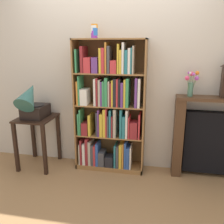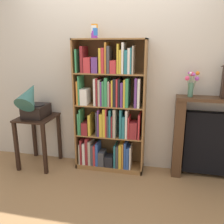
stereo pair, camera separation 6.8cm
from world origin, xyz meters
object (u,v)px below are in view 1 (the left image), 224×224
bookshelf (109,112)px  flower_vase (191,83)px  side_table_left (37,130)px  cup_stack (94,31)px  gramophone (32,102)px  fireplace_mantel (219,139)px

bookshelf → flower_vase: bookshelf is taller
side_table_left → cup_stack: bearing=7.9°
gramophone → flower_vase: bearing=6.4°
flower_vase → side_table_left: bearing=-175.8°
side_table_left → gramophone: size_ratio=1.32×
bookshelf → cup_stack: bearing=179.5°
fireplace_mantel → flower_vase: flower_vase is taller
bookshelf → cup_stack: cup_stack is taller
cup_stack → fireplace_mantel: cup_stack is taller
cup_stack → fireplace_mantel: size_ratio=0.15×
flower_vase → cup_stack: bearing=-178.5°
bookshelf → flower_vase: bearing=1.9°
bookshelf → flower_vase: 1.10m
cup_stack → side_table_left: bearing=-172.1°
gramophone → fireplace_mantel: (2.40, 0.24, -0.43)m
cup_stack → side_table_left: size_ratio=0.23×
bookshelf → cup_stack: 1.04m
side_table_left → flower_vase: bearing=4.2°
gramophone → flower_vase: size_ratio=1.79×
side_table_left → bookshelf: bearing=6.4°
gramophone → cup_stack: bearing=13.4°
gramophone → fireplace_mantel: size_ratio=0.49×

